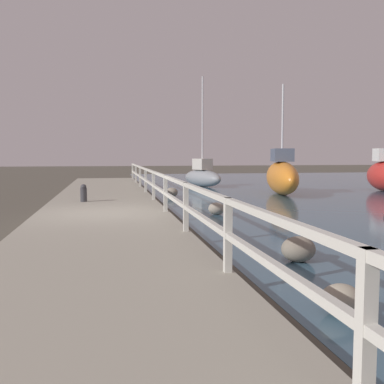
{
  "coord_description": "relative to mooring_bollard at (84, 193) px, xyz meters",
  "views": [
    {
      "loc": [
        0.13,
        -12.17,
        1.86
      ],
      "look_at": [
        2.02,
        -2.17,
        1.0
      ],
      "focal_mm": 42.0,
      "sensor_mm": 36.0,
      "label": 1
    }
  ],
  "objects": [
    {
      "name": "sailboat_gray",
      "position": [
        6.17,
        10.04,
        0.04
      ],
      "size": [
        2.11,
        3.87,
        6.24
      ],
      "rotation": [
        0.0,
        0.0,
        0.31
      ],
      "color": "gray",
      "rests_on": "water_surface"
    },
    {
      "name": "boulder_upstream",
      "position": [
        4.01,
        -8.06,
        -0.36
      ],
      "size": [
        0.6,
        0.54,
        0.45
      ],
      "color": "slate",
      "rests_on": "ground"
    },
    {
      "name": "mooring_bollard",
      "position": [
        0.0,
        0.0,
        0.0
      ],
      "size": [
        0.22,
        0.22,
        0.58
      ],
      "color": "#333338",
      "rests_on": "dock_walkway"
    },
    {
      "name": "sailboat_orange",
      "position": [
        8.78,
        4.54,
        0.27
      ],
      "size": [
        2.56,
        5.9,
        5.07
      ],
      "rotation": [
        0.0,
        0.0,
        -0.24
      ],
      "color": "orange",
      "rests_on": "water_surface"
    },
    {
      "name": "railing",
      "position": [
        2.34,
        -3.06,
        0.39
      ],
      "size": [
        0.1,
        32.5,
        1.0
      ],
      "color": "beige",
      "rests_on": "dock_walkway"
    },
    {
      "name": "boulder_near_dock",
      "position": [
        3.43,
        -10.56,
        -0.4
      ],
      "size": [
        0.48,
        0.43,
        0.36
      ],
      "color": "gray",
      "rests_on": "ground"
    },
    {
      "name": "boulder_downstream",
      "position": [
        4.07,
        -1.89,
        -0.39
      ],
      "size": [
        0.51,
        0.46,
        0.38
      ],
      "color": "gray",
      "rests_on": "ground"
    },
    {
      "name": "boulder_mid_strip",
      "position": [
        3.55,
        4.2,
        -0.38
      ],
      "size": [
        0.54,
        0.48,
        0.4
      ],
      "color": "gray",
      "rests_on": "ground"
    },
    {
      "name": "ground_plane",
      "position": [
        0.65,
        -3.06,
        -0.58
      ],
      "size": [
        120.0,
        120.0,
        0.0
      ],
      "primitive_type": "plane",
      "color": "#4C473D"
    },
    {
      "name": "dock_walkway",
      "position": [
        0.65,
        -3.06,
        -0.44
      ],
      "size": [
        3.58,
        36.0,
        0.29
      ],
      "color": "gray",
      "rests_on": "ground"
    }
  ]
}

